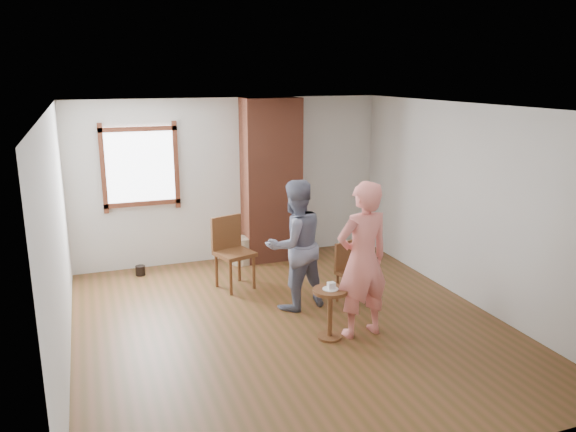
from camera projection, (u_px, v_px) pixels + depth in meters
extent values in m
plane|color=brown|center=(290.00, 325.00, 6.81)|extent=(5.50, 5.50, 0.00)
cube|color=silver|center=(231.00, 180.00, 8.99)|extent=(5.00, 0.04, 2.60)
cube|color=silver|center=(58.00, 243.00, 5.66)|extent=(0.04, 5.50, 2.60)
cube|color=silver|center=(470.00, 205.00, 7.32)|extent=(0.04, 5.50, 2.60)
cube|color=white|center=(290.00, 107.00, 6.17)|extent=(5.00, 5.50, 0.04)
cube|color=#5F2D1B|center=(140.00, 167.00, 8.41)|extent=(1.14, 0.06, 1.34)
cube|color=white|center=(140.00, 167.00, 8.43)|extent=(1.00, 0.02, 1.20)
cube|color=brown|center=(271.00, 180.00, 8.96)|extent=(0.90, 0.50, 2.60)
cylinder|color=tan|center=(241.00, 251.00, 8.96)|extent=(0.38, 0.38, 0.43)
cylinder|color=black|center=(140.00, 270.00, 8.47)|extent=(0.15, 0.15, 0.15)
cube|color=brown|center=(235.00, 254.00, 7.87)|extent=(0.59, 0.59, 0.06)
cylinder|color=brown|center=(231.00, 277.00, 7.67)|extent=(0.05, 0.05, 0.51)
cylinder|color=brown|center=(254.00, 272.00, 7.90)|extent=(0.05, 0.05, 0.51)
cylinder|color=brown|center=(216.00, 270.00, 7.96)|extent=(0.05, 0.05, 0.51)
cylinder|color=brown|center=(239.00, 264.00, 8.19)|extent=(0.05, 0.05, 0.51)
cube|color=brown|center=(226.00, 233.00, 7.97)|extent=(0.46, 0.19, 0.51)
cube|color=brown|center=(354.00, 273.00, 7.40)|extent=(0.48, 0.48, 0.04)
cylinder|color=brown|center=(354.00, 294.00, 7.24)|extent=(0.04, 0.04, 0.40)
cylinder|color=brown|center=(370.00, 288.00, 7.43)|extent=(0.04, 0.04, 0.40)
cylinder|color=brown|center=(337.00, 287.00, 7.47)|extent=(0.04, 0.04, 0.40)
cylinder|color=brown|center=(353.00, 282.00, 7.66)|extent=(0.04, 0.04, 0.40)
cube|color=brown|center=(345.00, 256.00, 7.48)|extent=(0.36, 0.16, 0.40)
cylinder|color=brown|center=(330.00, 291.00, 6.33)|extent=(0.40, 0.40, 0.04)
cylinder|color=brown|center=(330.00, 315.00, 6.40)|extent=(0.06, 0.06, 0.54)
cylinder|color=brown|center=(329.00, 337.00, 6.47)|extent=(0.28, 0.28, 0.03)
cylinder|color=white|center=(330.00, 289.00, 6.33)|extent=(0.18, 0.18, 0.01)
cube|color=white|center=(331.00, 286.00, 6.32)|extent=(0.08, 0.07, 0.06)
imported|color=#121634|center=(295.00, 245.00, 7.14)|extent=(0.93, 0.79, 1.69)
imported|color=#F8847C|center=(363.00, 260.00, 6.35)|extent=(0.71, 0.50, 1.82)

